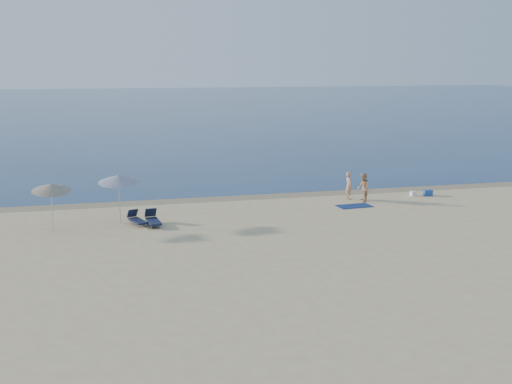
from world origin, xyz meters
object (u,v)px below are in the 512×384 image
blue_cooler (428,193)px  umbrella_near (118,179)px  person_right (363,188)px  person_left (349,186)px

blue_cooler → umbrella_near: umbrella_near is taller
person_right → blue_cooler: (4.40, 0.60, -0.64)m
person_right → blue_cooler: 4.49m
person_left → blue_cooler: bearing=-96.1°
person_left → blue_cooler: size_ratio=3.24×
person_left → umbrella_near: 13.37m
person_left → person_right: size_ratio=0.98×
umbrella_near → blue_cooler: bearing=15.0°
person_right → blue_cooler: person_right is taller
person_right → umbrella_near: bearing=-66.7°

